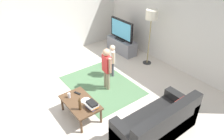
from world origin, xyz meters
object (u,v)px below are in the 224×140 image
Objects in this scene: tv at (122,30)px; coffee_table at (80,103)px; tv_stand at (122,46)px; plate at (86,101)px; book_stack at (92,105)px; bottle at (80,105)px; couch at (158,125)px; floor_lamp at (151,18)px; soda_can at (69,95)px; tv_remote at (77,93)px; child_center at (107,66)px; child_near_tv at (112,58)px.

coffee_table is (2.01, -2.84, -0.48)m from tv.
tv_stand reaches higher than plate.
book_stack is 0.28m from plate.
bottle is 0.32m from plate.
couch reaches higher than book_stack.
tv_stand is 1.75m from floor_lamp.
soda_can is at bearing -59.88° from tv_stand.
tv_remote is 0.23m from soda_can.
floor_lamp is 8.09× the size of plate.
tv_stand is 0.67× the size of couch.
couch is at bearing -4.14° from child_center.
plate reaches higher than tv_remote.
couch is 1.68m from bottle.
floor_lamp reaches higher than tv.
child_near_tv is (-2.41, 0.66, 0.31)m from couch.
child_near_tv is at bearing -48.69° from tv.
bottle is 2.59× the size of soda_can.
child_near_tv reaches higher than book_stack.
child_center is 9.98× the size of soda_can.
soda_can is 0.55× the size of plate.
floor_lamp is at bearing 111.94° from book_stack.
soda_can is at bearing -106.27° from tv_remote.
floor_lamp is at bearing 79.17° from tv_remote.
book_stack is 0.26m from bottle.
child_center reaches higher than bottle.
child_near_tv is (1.06, -1.21, -0.25)m from tv.
couch is 2.04m from child_center.
soda_can is (-0.50, 0.00, -0.07)m from bottle.
child_near_tv is at bearing 129.66° from child_center.
tv_stand is at bearing 151.47° from couch.
book_stack is (2.33, -2.73, -0.35)m from tv.
floor_lamp reaches higher than tv_remote.
floor_lamp is 1.79× the size of child_near_tv.
soda_can is at bearing -147.92° from couch.
tv_remote is (1.71, -2.76, 0.19)m from tv_stand.
book_stack is 0.63m from tv_remote.
child_center is at bearing 101.00° from soda_can.
child_center reaches higher than book_stack.
book_stack is 1.27× the size of plate.
tv is 3.54× the size of bottle.
floor_lamp is 3.23m from plate.
bottle is at bearing -71.20° from floor_lamp.
tv_stand is 3.46m from soda_can.
book_stack is at bearing -2.18° from plate.
book_stack is at bearing -50.05° from child_center.
plate is at bearing -60.21° from child_center.
coffee_table is (2.01, -2.86, 0.13)m from tv_stand.
tv_stand is 0.67× the size of floor_lamp.
tv_stand is 3.96m from couch.
book_stack is at bearing -20.58° from tv_remote.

